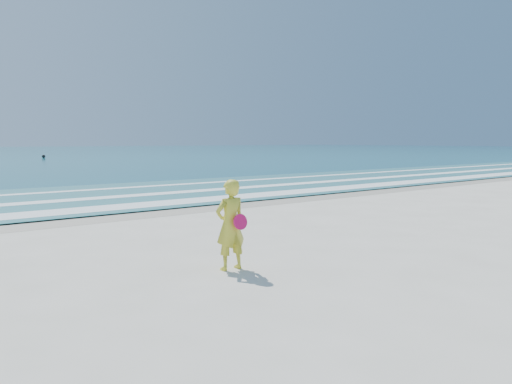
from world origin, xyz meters
TOP-DOWN VIEW (x-y plane):
  - ground at (0.00, 0.00)m, footprint 400.00×400.00m
  - wet_sand at (0.00, 9.00)m, footprint 400.00×2.40m
  - shallow at (0.00, 14.00)m, footprint 400.00×10.00m
  - foam_near at (0.00, 10.30)m, footprint 400.00×1.40m
  - foam_mid at (0.00, 13.20)m, footprint 400.00×0.90m
  - foam_far at (0.00, 16.50)m, footprint 400.00×0.60m
  - buoy at (11.03, 60.90)m, footprint 0.43×0.43m
  - woman at (-2.15, 1.73)m, footprint 0.57×0.41m

SIDE VIEW (x-z plane):
  - ground at x=0.00m, z-range 0.00..0.00m
  - wet_sand at x=0.00m, z-range 0.00..0.00m
  - shallow at x=0.00m, z-range 0.04..0.05m
  - foam_near at x=0.00m, z-range 0.05..0.06m
  - foam_mid at x=0.00m, z-range 0.05..0.06m
  - foam_far at x=0.00m, z-range 0.05..0.06m
  - buoy at x=11.03m, z-range 0.04..0.47m
  - woman at x=-2.15m, z-range 0.00..1.55m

